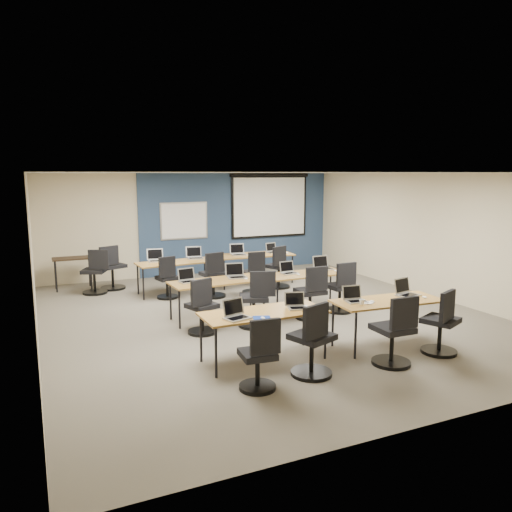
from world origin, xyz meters
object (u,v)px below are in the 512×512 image
task_chair_5 (256,304)px  laptop_7 (323,266)px  projector_screen (270,202)px  laptop_9 (195,256)px  task_chair_8 (167,281)px  laptop_11 (272,250)px  spare_chair_b (95,275)px  training_table_mid_right (306,276)px  laptop_10 (238,252)px  training_table_back_right (254,256)px  task_chair_11 (279,270)px  task_chair_7 (341,291)px  laptop_2 (355,298)px  task_chair_0 (260,360)px  laptop_6 (289,271)px  laptop_1 (297,304)px  task_chair_6 (312,297)px  laptop_8 (156,258)px  laptop_0 (236,314)px  laptop_4 (188,279)px  spare_chair_a (112,271)px  whiteboard (184,221)px  laptop_3 (406,291)px  task_chair_10 (254,276)px  training_table_mid_left (217,283)px  task_chair_1 (313,346)px  training_table_back_left (175,264)px  task_chair_9 (214,279)px  task_chair_4 (202,311)px  training_table_front_right (387,303)px  task_chair_3 (442,327)px  utility_table (72,262)px  training_table_front_left (264,315)px

task_chair_5 → laptop_7: (1.93, 0.91, 0.37)m
projector_screen → laptop_9: size_ratio=6.68×
task_chair_8 → laptop_11: (2.87, 0.69, 0.40)m
projector_screen → spare_chair_b: (-4.94, -1.22, -1.46)m
training_table_mid_right → laptop_10: laptop_10 is taller
training_table_back_right → task_chair_11: bearing=-60.0°
task_chair_7 → task_chair_8: (-2.82, 2.45, -0.03)m
laptop_2 → spare_chair_b: bearing=130.2°
task_chair_0 → spare_chair_b: spare_chair_b is taller
laptop_6 → laptop_1: bearing=-119.5°
task_chair_6 → spare_chair_b: (-3.42, 3.71, 0.00)m
laptop_8 → laptop_9: same height
laptop_0 → laptop_10: laptop_10 is taller
projector_screen → task_chair_5: size_ratio=2.34×
task_chair_0 → laptop_4: size_ratio=2.99×
task_chair_0 → spare_chair_a: spare_chair_a is taller
whiteboard → laptop_9: bearing=-98.4°
laptop_0 → task_chair_7: bearing=15.9°
laptop_3 → task_chair_10: laptop_3 is taller
training_table_mid_left → training_table_mid_right: size_ratio=1.05×
laptop_10 → task_chair_1: bearing=-94.2°
laptop_10 → training_table_back_left: bearing=-161.2°
training_table_mid_left → laptop_9: 2.54m
laptop_0 → task_chair_6: (2.18, 1.65, -0.37)m
task_chair_5 → task_chair_9: 2.33m
task_chair_4 → laptop_11: (2.94, 3.31, 0.39)m
training_table_front_right → task_chair_3: (0.47, -0.68, -0.26)m
laptop_2 → task_chair_8: laptop_2 is taller
laptop_11 → task_chair_9: bearing=-166.1°
training_table_back_left → task_chair_11: size_ratio=1.67×
laptop_0 → task_chair_9: 4.12m
task_chair_1 → laptop_8: 5.65m
spare_chair_a → laptop_7: bearing=-61.8°
laptop_10 → laptop_6: bearing=-80.8°
task_chair_10 → spare_chair_a: size_ratio=0.93×
laptop_2 → task_chair_8: (-1.89, 4.19, -0.40)m
task_chair_1 → utility_table: (-2.48, 6.74, 0.22)m
whiteboard → training_table_front_left: whiteboard is taller
task_chair_1 → laptop_4: task_chair_1 is taller
training_table_front_left → utility_table: 6.31m
task_chair_7 → whiteboard: bearing=108.2°
whiteboard → laptop_0: bearing=-100.4°
projector_screen → task_chair_4: size_ratio=2.45×
laptop_9 → spare_chair_b: 2.27m
task_chair_6 → task_chair_7: task_chair_6 is taller
laptop_3 → spare_chair_b: size_ratio=0.35×
laptop_1 → utility_table: 6.54m
task_chair_3 → laptop_7: task_chair_3 is taller
whiteboard → laptop_4: 4.30m
whiteboard → task_chair_11: 3.07m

